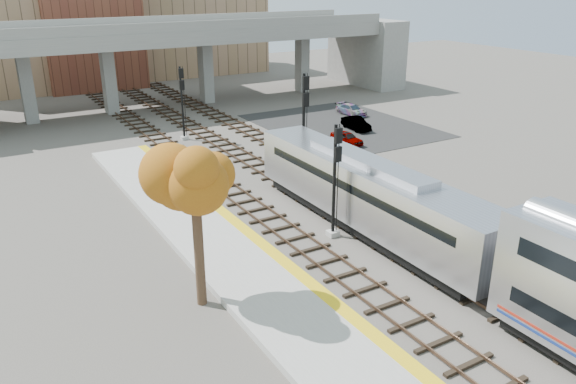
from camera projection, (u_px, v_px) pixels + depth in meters
ground at (449, 294)px, 26.09m from camera, size 160.00×160.00×0.00m
platform at (319, 339)px, 22.58m from camera, size 4.50×60.00×0.35m
yellow_strip at (357, 321)px, 23.41m from camera, size 0.70×60.00×0.01m
tracks at (318, 201)px, 36.53m from camera, size 10.70×95.00×0.25m
overpass at (188, 52)px, 62.43m from camera, size 54.00×12.00×9.50m
buildings_far at (104, 21)px, 77.25m from camera, size 43.00×21.00×20.60m
parking_lot at (342, 125)px, 55.20m from camera, size 14.00×18.00×0.04m
locomotive at (367, 193)px, 31.83m from camera, size 3.02×19.05×4.10m
signal_mast_near at (335, 185)px, 30.72m from camera, size 0.60×0.64×6.49m
signal_mast_mid at (304, 125)px, 40.20m from camera, size 0.60×0.64×7.48m
signal_mast_far at (183, 105)px, 49.41m from camera, size 0.60×0.64×6.51m
tree at (194, 172)px, 23.09m from camera, size 3.60×3.60×8.43m
car_a at (347, 138)px, 48.82m from camera, size 1.75×3.43×1.12m
car_b at (356, 123)px, 53.43m from camera, size 1.60×3.77×1.21m
car_c at (352, 110)px, 59.12m from camera, size 2.06×3.97×1.10m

